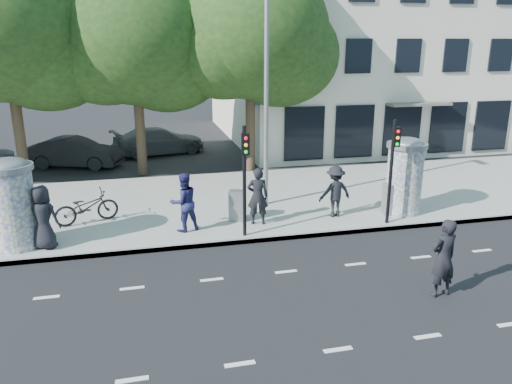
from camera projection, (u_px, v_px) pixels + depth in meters
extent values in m
plane|color=black|center=(303.00, 297.00, 11.99)|extent=(120.00, 120.00, 0.00)
cube|color=gray|center=(240.00, 201.00, 18.95)|extent=(40.00, 8.00, 0.15)
cube|color=slate|center=(266.00, 239.00, 15.28)|extent=(40.00, 0.10, 0.16)
cube|color=silver|center=(338.00, 350.00, 9.95)|extent=(32.00, 0.12, 0.01)
cube|color=silver|center=(286.00, 272.00, 13.30)|extent=(32.00, 0.12, 0.01)
cylinder|color=beige|center=(14.00, 209.00, 14.21)|extent=(1.20, 1.20, 2.30)
cylinder|color=slate|center=(7.00, 168.00, 13.85)|extent=(1.36, 1.36, 0.16)
ellipsoid|color=slate|center=(7.00, 165.00, 13.82)|extent=(1.10, 1.10, 0.38)
cylinder|color=beige|center=(404.00, 180.00, 17.14)|extent=(1.20, 1.20, 2.30)
cylinder|color=slate|center=(407.00, 145.00, 16.78)|extent=(1.36, 1.36, 0.16)
ellipsoid|color=slate|center=(407.00, 143.00, 16.76)|extent=(1.10, 1.10, 0.38)
cylinder|color=black|center=(244.00, 182.00, 14.90)|extent=(0.11, 0.11, 3.40)
cube|color=black|center=(245.00, 144.00, 14.39)|extent=(0.22, 0.14, 0.62)
cylinder|color=black|center=(391.00, 173.00, 15.97)|extent=(0.11, 0.11, 3.40)
cube|color=black|center=(397.00, 137.00, 15.45)|extent=(0.22, 0.14, 0.62)
cylinder|color=slate|center=(266.00, 94.00, 17.20)|extent=(0.16, 0.16, 8.00)
cylinder|color=#38281C|center=(19.00, 128.00, 21.05)|extent=(0.44, 0.44, 4.73)
ellipsoid|color=black|center=(4.00, 25.00, 19.84)|extent=(7.20, 7.20, 6.12)
cylinder|color=#38281C|center=(140.00, 127.00, 22.39)|extent=(0.44, 0.44, 4.41)
ellipsoid|color=black|center=(134.00, 36.00, 21.26)|extent=(6.80, 6.80, 5.78)
cylinder|color=#38281C|center=(250.00, 122.00, 23.10)|extent=(0.44, 0.44, 4.59)
ellipsoid|color=black|center=(250.00, 31.00, 21.93)|extent=(7.00, 7.00, 5.95)
cube|color=beige|center=(385.00, 39.00, 31.52)|extent=(20.00, 15.00, 12.00)
cube|color=black|center=(448.00, 127.00, 25.77)|extent=(18.00, 0.10, 2.60)
cube|color=#59544C|center=(419.00, 104.00, 24.63)|extent=(3.20, 0.90, 0.12)
cube|color=#194C8C|center=(270.00, 101.00, 23.20)|extent=(1.60, 0.06, 0.30)
imported|color=black|center=(43.00, 217.00, 14.20)|extent=(1.07, 0.88, 1.87)
imported|color=black|center=(258.00, 196.00, 16.11)|extent=(0.76, 0.58, 1.88)
imported|color=navy|center=(184.00, 202.00, 15.52)|extent=(1.09, 0.97, 1.88)
imported|color=black|center=(335.00, 191.00, 16.83)|extent=(1.20, 0.77, 1.76)
imported|color=black|center=(444.00, 258.00, 11.81)|extent=(0.78, 0.58, 1.95)
imported|color=black|center=(86.00, 207.00, 16.30)|extent=(1.32, 2.18, 1.08)
cube|color=slate|center=(237.00, 206.00, 16.51)|extent=(0.59, 0.52, 1.04)
cube|color=gray|center=(391.00, 199.00, 17.11)|extent=(0.53, 0.38, 1.10)
imported|color=black|center=(75.00, 152.00, 24.09)|extent=(2.82, 4.65, 1.45)
imported|color=#56585D|center=(159.00, 141.00, 26.93)|extent=(3.23, 5.29, 1.43)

